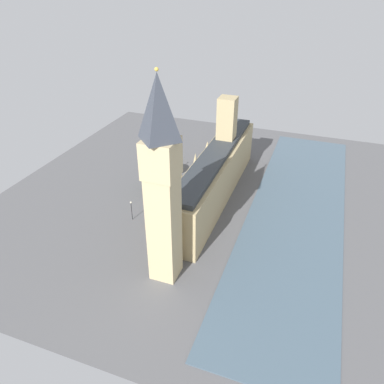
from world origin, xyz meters
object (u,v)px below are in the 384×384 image
Objects in this scene: clock_tower at (162,183)px; car_yellow_cab_corner at (151,220)px; plane_tree_kerbside at (164,162)px; street_lamp_slot_11 at (175,161)px; car_silver_opposite_hall at (203,160)px; double_decker_bus_near_tower at (178,189)px; street_lamp_slot_10 at (131,207)px; pedestrian_midblock at (184,197)px; car_white_trailing at (190,175)px; parliament_building at (216,173)px; plane_tree_by_river_gate at (156,171)px; pedestrian_far_end at (181,206)px; plane_tree_under_trees at (153,179)px; car_dark_green_leading at (164,207)px.

clock_tower is 34.46m from car_yellow_cab_corner.
car_yellow_cab_corner is 0.47× the size of plane_tree_kerbside.
car_yellow_cab_corner is 33.69m from street_lamp_slot_11.
car_silver_opposite_hall is at bearing -121.20° from street_lamp_slot_11.
double_decker_bus_near_tower is 1.61× the size of street_lamp_slot_10.
double_decker_bus_near_tower is 17.29m from street_lamp_slot_11.
pedestrian_midblock is at bearing -122.29° from street_lamp_slot_10.
plane_tree_kerbside is (7.81, 5.56, 6.46)m from car_white_trailing.
car_white_trailing and car_yellow_cab_corner have the same top height.
plane_tree_by_river_gate is at bearing 6.63° from parliament_building.
street_lamp_slot_11 is (6.75, -1.57, 3.95)m from car_white_trailing.
pedestrian_far_end is (-0.94, 5.82, 0.04)m from pedestrian_midblock.
street_lamp_slot_10 is at bearing 91.17° from plane_tree_kerbside.
street_lamp_slot_10 is (20.00, 22.44, -4.36)m from parliament_building.
parliament_building is 27.30m from car_silver_opposite_hall.
car_yellow_cab_corner is 7.25m from street_lamp_slot_10.
parliament_building is at bearing 17.82° from double_decker_bus_near_tower.
plane_tree_under_trees is at bearing -71.05° from pedestrian_midblock.
clock_tower is 31.67× the size of pedestrian_far_end.
double_decker_bus_near_tower is 20.04m from street_lamp_slot_10.
double_decker_bus_near_tower is at bearing -72.70° from clock_tower.
double_decker_bus_near_tower is at bearing -156.32° from pedestrian_far_end.
parliament_building reaches higher than car_white_trailing.
pedestrian_far_end is 0.16× the size of plane_tree_kerbside.
plane_tree_under_trees is at bearing 91.26° from plane_tree_kerbside.
car_silver_opposite_hall is 2.77× the size of pedestrian_far_end.
plane_tree_under_trees is at bearing -66.64° from car_yellow_cab_corner.
plane_tree_by_river_gate is at bearing -57.02° from car_dark_green_leading.
street_lamp_slot_11 reaches higher than pedestrian_midblock.
plane_tree_under_trees is (20.32, 6.01, -3.10)m from parliament_building.
pedestrian_far_end is 20.67m from plane_tree_kerbside.
street_lamp_slot_11 is (6.31, -24.86, 3.96)m from car_dark_green_leading.
double_decker_bus_near_tower is 10.21m from plane_tree_by_river_gate.
car_dark_green_leading is 0.65× the size of street_lamp_slot_10.
car_white_trailing is 0.98× the size of car_yellow_cab_corner.
street_lamp_slot_10 is at bearing -16.61° from pedestrian_midblock.
car_dark_green_leading is at bearing -9.79° from pedestrian_midblock.
clock_tower is at bearing 125.87° from car_yellow_cab_corner.
street_lamp_slot_11 reaches higher than pedestrian_far_end.
car_dark_green_leading is 0.60× the size of street_lamp_slot_11.
plane_tree_under_trees reaches higher than pedestrian_midblock.
plane_tree_kerbside is (0.22, -10.08, 1.53)m from plane_tree_under_trees.
parliament_building is at bearing -90.80° from clock_tower.
street_lamp_slot_10 is (19.43, -18.19, -21.98)m from clock_tower.
car_silver_opposite_hall is 30.50m from plane_tree_under_trees.
double_decker_bus_near_tower is 17.76m from car_yellow_cab_corner.
plane_tree_kerbside is at bearing -93.26° from plane_tree_by_river_gate.
clock_tower is 39.29m from car_dark_green_leading.
street_lamp_slot_11 is (19.48, -11.19, -4.07)m from parliament_building.
pedestrian_far_end is (-4.05, 34.20, -0.16)m from car_silver_opposite_hall.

